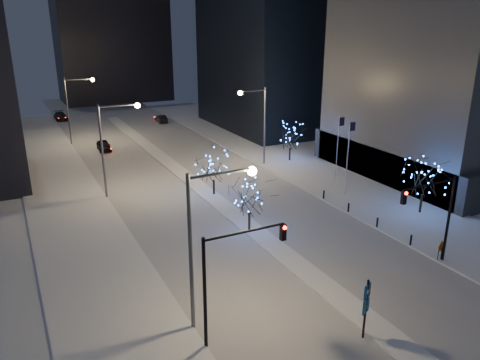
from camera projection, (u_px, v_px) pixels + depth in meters
ground at (344, 302)px, 31.31m from camera, size 160.00×160.00×0.00m
road at (172, 166)px, 60.82m from camera, size 20.00×130.00×0.02m
median at (185, 176)px, 56.59m from camera, size 2.00×80.00×0.15m
east_sidewalk at (336, 182)px, 54.59m from camera, size 10.00×90.00×0.15m
west_sidewalk at (78, 229)px, 42.14m from camera, size 8.00×90.00×0.15m
plinth at (465, 150)px, 60.43m from camera, size 30.00×24.00×4.00m
horizon_block at (109, 6)px, 104.68m from camera, size 24.00×14.00×42.00m
street_lamp_w_near at (207, 228)px, 27.06m from camera, size 4.40×0.56×10.00m
street_lamp_w_mid at (112, 137)px, 48.14m from camera, size 4.40×0.56×10.00m
street_lamp_w_far at (74, 102)px, 69.23m from camera, size 4.40×0.56×10.00m
street_lamp_east at (259, 116)px, 58.85m from camera, size 3.90×0.56×10.00m
traffic_signal_west at (230, 268)px, 26.14m from camera, size 5.26×0.43×7.00m
traffic_signal_east at (436, 209)px, 34.45m from camera, size 5.26×0.43×7.00m
flagpoles at (343, 150)px, 50.04m from camera, size 1.35×2.60×8.00m
bollards at (362, 215)px, 43.93m from camera, size 0.16×12.16×0.90m
car_near at (104, 146)px, 67.71m from camera, size 1.87×4.33×1.45m
car_mid at (161, 119)px, 86.56m from camera, size 1.57×4.13×1.34m
car_far at (61, 116)px, 88.55m from camera, size 2.10×5.00×1.44m
holiday_tree_median_near at (249, 195)px, 40.53m from camera, size 4.55×4.55×5.35m
holiday_tree_median_far at (213, 167)px, 49.51m from camera, size 4.36×4.36×4.70m
holiday_tree_plaza_near at (424, 177)px, 44.52m from camera, size 6.07×6.07×5.65m
holiday_tree_plaza_far at (290, 137)px, 61.67m from camera, size 4.56×4.56×4.99m
wayfinding_sign at (366, 303)px, 27.06m from camera, size 0.67×0.36×3.91m
construction_sign at (441, 248)px, 36.32m from camera, size 0.96×0.31×1.63m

